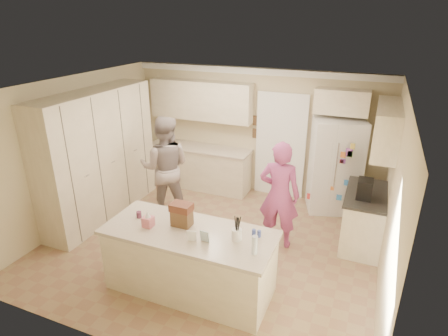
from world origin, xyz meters
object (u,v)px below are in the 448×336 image
at_px(tissue_box, 148,222).
at_px(teen_boy, 165,167).
at_px(coffee_maker, 365,189).
at_px(island_base, 190,262).
at_px(refrigerator, 335,166).
at_px(dollhouse_body, 182,218).
at_px(teen_girl, 279,195).
at_px(utensil_crock, 237,234).

height_order(tissue_box, teen_boy, teen_boy).
bearing_deg(coffee_maker, island_base, -137.17).
xyz_separation_m(refrigerator, island_base, (-1.47, -3.14, -0.46)).
distance_m(dollhouse_body, teen_boy, 2.04).
bearing_deg(teen_girl, refrigerator, -116.01).
bearing_deg(teen_girl, dollhouse_body, 52.74).
distance_m(refrigerator, tissue_box, 3.82).
bearing_deg(island_base, utensil_crock, 4.40).
distance_m(island_base, teen_boy, 2.27).
xyz_separation_m(coffee_maker, teen_girl, (-1.24, -0.36, -0.18)).
bearing_deg(teen_boy, island_base, 107.45).
height_order(refrigerator, dollhouse_body, refrigerator).
bearing_deg(refrigerator, dollhouse_body, -135.52).
xyz_separation_m(island_base, teen_girl, (0.81, 1.54, 0.45)).
xyz_separation_m(refrigerator, tissue_box, (-2.02, -3.24, 0.10)).
distance_m(refrigerator, teen_boy, 3.18).
bearing_deg(teen_girl, teen_boy, -8.45).
relative_size(refrigerator, tissue_box, 12.86).
xyz_separation_m(refrigerator, utensil_crock, (-0.82, -3.09, 0.10)).
bearing_deg(dollhouse_body, teen_boy, 127.00).
xyz_separation_m(refrigerator, teen_girl, (-0.66, -1.60, -0.01)).
relative_size(coffee_maker, island_base, 0.14).
height_order(coffee_maker, island_base, coffee_maker).
relative_size(refrigerator, coffee_maker, 6.00).
height_order(island_base, dollhouse_body, dollhouse_body).
bearing_deg(coffee_maker, teen_boy, -177.13).
xyz_separation_m(dollhouse_body, teen_girl, (0.96, 1.44, -0.14)).
height_order(refrigerator, utensil_crock, refrigerator).
relative_size(refrigerator, teen_girl, 1.01).
bearing_deg(dollhouse_body, tissue_box, -153.43).
bearing_deg(utensil_crock, tissue_box, -172.87).
height_order(utensil_crock, teen_boy, teen_boy).
height_order(utensil_crock, teen_girl, teen_girl).
xyz_separation_m(dollhouse_body, teen_boy, (-1.23, 1.63, -0.08)).
xyz_separation_m(island_base, tissue_box, (-0.55, -0.10, 0.56)).
xyz_separation_m(coffee_maker, dollhouse_body, (-2.20, -1.80, -0.03)).
xyz_separation_m(refrigerator, dollhouse_body, (-1.62, -3.04, 0.14)).
bearing_deg(teen_boy, tissue_box, 93.25).
height_order(island_base, teen_girl, teen_girl).
distance_m(refrigerator, island_base, 3.50).
distance_m(coffee_maker, teen_boy, 3.43).
height_order(tissue_box, dollhouse_body, dollhouse_body).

